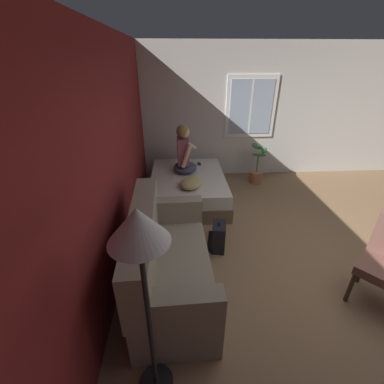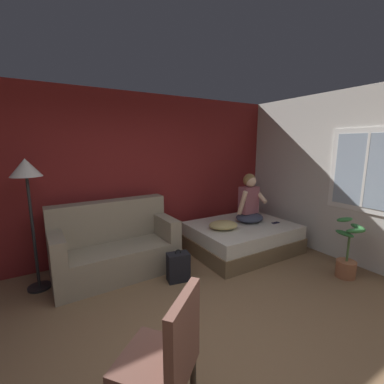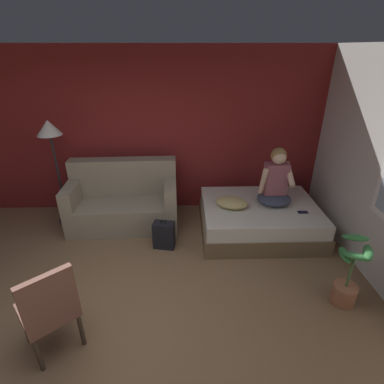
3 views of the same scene
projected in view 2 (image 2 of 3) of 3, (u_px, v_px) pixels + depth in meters
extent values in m
plane|color=brown|center=(205.00, 370.00, 2.15)|extent=(40.00, 40.00, 0.00)
cube|color=maroon|center=(114.00, 176.00, 4.22)|extent=(11.15, 0.16, 2.70)
cube|color=white|center=(366.00, 171.00, 3.75)|extent=(0.02, 1.04, 1.24)
cube|color=#9EB2C6|center=(365.00, 171.00, 3.74)|extent=(0.01, 0.88, 1.08)
cube|color=white|center=(365.00, 171.00, 3.74)|extent=(0.01, 0.04, 1.08)
cube|color=brown|center=(241.00, 243.00, 4.59)|extent=(1.78, 1.37, 0.26)
cube|color=beige|center=(242.00, 230.00, 4.54)|extent=(1.73, 1.33, 0.22)
cube|color=gray|center=(117.00, 260.00, 3.71)|extent=(1.73, 0.86, 0.44)
cube|color=gray|center=(110.00, 220.00, 3.87)|extent=(1.71, 0.30, 0.60)
cube|color=gray|center=(56.00, 246.00, 3.24)|extent=(0.21, 0.81, 0.32)
cube|color=gray|center=(164.00, 226.00, 4.04)|extent=(0.21, 0.81, 0.32)
cylinder|color=#382D23|center=(145.00, 365.00, 1.97)|extent=(0.04, 0.04, 0.40)
cylinder|color=#382D23|center=(193.00, 380.00, 1.84)|extent=(0.04, 0.04, 0.40)
cube|color=brown|center=(155.00, 364.00, 1.68)|extent=(0.65, 0.65, 0.10)
cube|color=brown|center=(184.00, 332.00, 1.56)|extent=(0.39, 0.34, 0.48)
ellipsoid|color=#383D51|center=(250.00, 218.00, 4.64)|extent=(0.53, 0.46, 0.16)
cube|color=#8C4C56|center=(249.00, 200.00, 4.62)|extent=(0.34, 0.21, 0.48)
cylinder|color=#DBB293|center=(242.00, 203.00, 4.47)|extent=(0.09, 0.21, 0.44)
cylinder|color=#DBB293|center=(259.00, 194.00, 4.62)|extent=(0.09, 0.38, 0.29)
sphere|color=#DBB293|center=(250.00, 181.00, 4.54)|extent=(0.21, 0.21, 0.21)
ellipsoid|color=olive|center=(249.00, 180.00, 4.55)|extent=(0.23, 0.23, 0.23)
cube|color=black|center=(178.00, 267.00, 3.54)|extent=(0.33, 0.23, 0.40)
cube|color=black|center=(176.00, 269.00, 3.66)|extent=(0.25, 0.09, 0.18)
torus|color=black|center=(178.00, 252.00, 3.50)|extent=(0.09, 0.03, 0.09)
ellipsoid|color=tan|center=(223.00, 225.00, 4.25)|extent=(0.57, 0.50, 0.14)
cube|color=black|center=(276.00, 223.00, 4.59)|extent=(0.14, 0.07, 0.01)
cylinder|color=black|center=(40.00, 287.00, 3.38)|extent=(0.28, 0.28, 0.03)
cylinder|color=black|center=(33.00, 233.00, 3.24)|extent=(0.04, 0.04, 1.45)
cone|color=silver|center=(26.00, 168.00, 3.09)|extent=(0.36, 0.36, 0.22)
cylinder|color=#995B3D|center=(346.00, 269.00, 3.65)|extent=(0.26, 0.26, 0.24)
cylinder|color=#426033|center=(348.00, 249.00, 3.60)|extent=(0.03, 0.03, 0.36)
ellipsoid|color=#2D6B33|center=(344.00, 234.00, 3.52)|extent=(0.15, 0.29, 0.06)
ellipsoid|color=#2D6B33|center=(358.00, 227.00, 3.54)|extent=(0.22, 0.29, 0.06)
ellipsoid|color=#2D6B33|center=(345.00, 220.00, 3.62)|extent=(0.29, 0.15, 0.06)
ellipsoid|color=#2D6B33|center=(356.00, 231.00, 3.44)|extent=(0.30, 0.21, 0.06)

